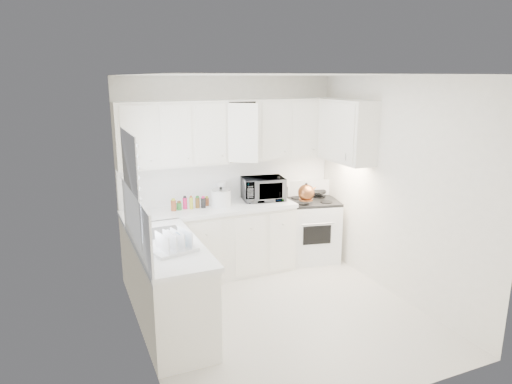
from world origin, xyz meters
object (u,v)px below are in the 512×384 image
microwave (263,186)px  dish_rack (173,240)px  tea_kettle (306,191)px  rice_cooker (221,197)px  utensil_crock (279,189)px  stove (311,222)px

microwave → dish_rack: size_ratio=1.37×
tea_kettle → rice_cooker: 1.18m
microwave → tea_kettle: bearing=-15.2°
utensil_crock → dish_rack: bearing=-144.6°
microwave → utensil_crock: microwave is taller
tea_kettle → microwave: microwave is taller
dish_rack → rice_cooker: bearing=40.4°
rice_cooker → dish_rack: (-0.95, -1.33, -0.02)m
stove → utensil_crock: bearing=-159.0°
tea_kettle → dish_rack: 2.41m
tea_kettle → rice_cooker: (-1.17, 0.17, 0.01)m
rice_cooker → utensil_crock: bearing=-25.7°
tea_kettle → utensil_crock: size_ratio=0.80×
stove → dish_rack: (-2.29, -1.32, 0.50)m
tea_kettle → utensil_crock: (-0.37, 0.08, 0.06)m
stove → tea_kettle: size_ratio=4.02×
stove → utensil_crock: 0.79m
tea_kettle → utensil_crock: bearing=172.0°
rice_cooker → utensil_crock: size_ratio=0.73×
rice_cooker → utensil_crock: 0.80m
microwave → rice_cooker: size_ratio=2.18×
microwave → dish_rack: bearing=-129.6°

